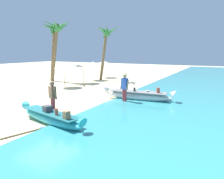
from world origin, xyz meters
name	(u,v)px	position (x,y,z in m)	size (l,w,h in m)	color
ground_plane	(46,112)	(0.00, 0.00, 0.00)	(80.00, 80.00, 0.00)	beige
boat_cyan_foreground	(51,117)	(1.49, -1.18, 0.28)	(4.05, 1.34, 0.78)	#33B2BC
boat_white_midground	(138,95)	(3.11, 4.44, 0.31)	(4.45, 1.17, 0.87)	white
person_vendor_hatted	(125,85)	(2.63, 3.54, 1.02)	(0.58, 0.44, 1.77)	#B2383D
person_tourist_customer	(53,97)	(0.99, -0.50, 0.94)	(0.58, 0.38, 1.66)	#B2383D
parasol_row_0	(64,66)	(-4.11, 6.03, 1.75)	(1.60, 1.60, 1.91)	#8E6B47
parasol_row_1	(83,65)	(-4.07, 8.66, 1.75)	(1.60, 1.60, 1.91)	#8E6B47
parasol_row_2	(93,63)	(-4.46, 10.88, 1.75)	(1.60, 1.60, 1.91)	#8E6B47
parasol_row_3	(104,62)	(-4.59, 13.35, 1.75)	(1.60, 1.60, 1.91)	#8E6B47
palm_tree_tall_inland	(54,33)	(-7.24, 8.43, 4.69)	(2.80, 2.98, 5.69)	brown
palm_tree_leaning_seaward	(57,33)	(-6.70, 8.18, 4.71)	(2.67, 2.66, 5.87)	brown
palm_tree_mid_cluster	(106,37)	(-3.09, 11.28, 4.39)	(2.77, 2.35, 5.53)	brown
paddle	(30,131)	(1.47, -2.23, 0.03)	(0.71, 1.67, 0.05)	#8E6B47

